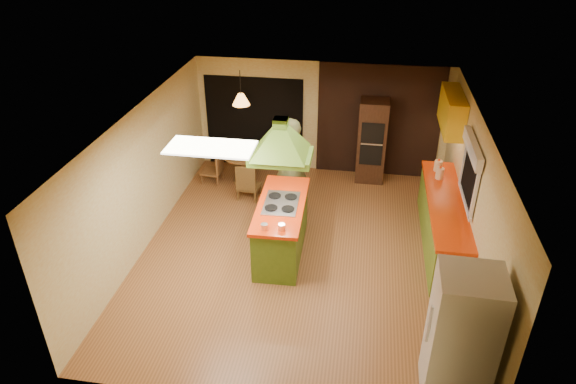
% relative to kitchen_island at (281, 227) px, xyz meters
% --- Properties ---
extents(ground, '(6.50, 6.50, 0.00)m').
position_rel_kitchen_island_xyz_m(ground, '(0.33, 0.04, -0.49)').
color(ground, '#995E32').
rests_on(ground, ground).
extents(room_walls, '(5.50, 6.50, 6.50)m').
position_rel_kitchen_island_xyz_m(room_walls, '(0.33, 0.04, 0.76)').
color(room_walls, beige).
rests_on(room_walls, ground).
extents(ceiling_plane, '(6.50, 6.50, 0.00)m').
position_rel_kitchen_island_xyz_m(ceiling_plane, '(0.33, 0.04, 2.01)').
color(ceiling_plane, silver).
rests_on(ceiling_plane, room_walls).
extents(brick_panel, '(2.64, 0.03, 2.50)m').
position_rel_kitchen_island_xyz_m(brick_panel, '(1.58, 3.27, 0.76)').
color(brick_panel, '#381E14').
rests_on(brick_panel, ground).
extents(nook_opening, '(2.20, 0.03, 2.10)m').
position_rel_kitchen_island_xyz_m(nook_opening, '(-1.17, 3.27, 0.56)').
color(nook_opening, black).
rests_on(nook_opening, ground).
extents(right_counter, '(0.62, 3.05, 0.92)m').
position_rel_kitchen_island_xyz_m(right_counter, '(2.78, 0.64, -0.03)').
color(right_counter, olive).
rests_on(right_counter, ground).
extents(upper_cabinets, '(0.34, 1.40, 0.70)m').
position_rel_kitchen_island_xyz_m(upper_cabinets, '(2.90, 2.24, 1.46)').
color(upper_cabinets, yellow).
rests_on(upper_cabinets, room_walls).
extents(window_right, '(0.12, 1.35, 1.06)m').
position_rel_kitchen_island_xyz_m(window_right, '(3.03, 0.44, 1.28)').
color(window_right, black).
rests_on(window_right, room_walls).
extents(fluor_panel, '(1.20, 0.60, 0.03)m').
position_rel_kitchen_island_xyz_m(fluor_panel, '(-0.77, -1.16, 1.99)').
color(fluor_panel, white).
rests_on(fluor_panel, ceiling_plane).
extents(kitchen_island, '(0.84, 1.98, 0.99)m').
position_rel_kitchen_island_xyz_m(kitchen_island, '(0.00, 0.00, 0.00)').
color(kitchen_island, '#4E6E1B').
rests_on(kitchen_island, ground).
extents(range_hood, '(0.99, 0.72, 0.79)m').
position_rel_kitchen_island_xyz_m(range_hood, '(0.00, -0.00, 1.76)').
color(range_hood, '#52751D').
rests_on(range_hood, ceiling_plane).
extents(man, '(0.83, 0.66, 1.98)m').
position_rel_kitchen_island_xyz_m(man, '(-0.05, 1.33, 0.50)').
color(man, brown).
rests_on(man, ground).
extents(refrigerator, '(0.77, 0.73, 1.82)m').
position_rel_kitchen_island_xyz_m(refrigerator, '(2.61, -2.59, 0.42)').
color(refrigerator, silver).
rests_on(refrigerator, ground).
extents(wall_oven, '(0.60, 0.60, 1.83)m').
position_rel_kitchen_island_xyz_m(wall_oven, '(1.47, 2.99, 0.42)').
color(wall_oven, '#412415').
rests_on(wall_oven, ground).
extents(dining_table, '(0.91, 0.91, 0.69)m').
position_rel_kitchen_island_xyz_m(dining_table, '(-1.23, 2.40, -0.01)').
color(dining_table, brown).
rests_on(dining_table, ground).
extents(chair_left, '(0.46, 0.46, 0.78)m').
position_rel_kitchen_island_xyz_m(chair_left, '(-1.93, 2.30, -0.11)').
color(chair_left, brown).
rests_on(chair_left, ground).
extents(chair_near, '(0.47, 0.47, 0.80)m').
position_rel_kitchen_island_xyz_m(chair_near, '(-0.98, 1.75, -0.10)').
color(chair_near, brown).
rests_on(chair_near, ground).
extents(pendant_lamp, '(0.43, 0.43, 0.23)m').
position_rel_kitchen_island_xyz_m(pendant_lamp, '(-1.23, 2.40, 1.41)').
color(pendant_lamp, '#FF9E3F').
rests_on(pendant_lamp, ceiling_plane).
extents(canister_large, '(0.17, 0.17, 0.21)m').
position_rel_kitchen_island_xyz_m(canister_large, '(2.73, 1.44, 0.53)').
color(canister_large, '#F5E5C5').
rests_on(canister_large, right_counter).
extents(canister_medium, '(0.16, 0.16, 0.21)m').
position_rel_kitchen_island_xyz_m(canister_medium, '(2.73, 1.76, 0.53)').
color(canister_medium, '#F7EAC7').
rests_on(canister_medium, right_counter).
extents(canister_small, '(0.14, 0.14, 0.14)m').
position_rel_kitchen_island_xyz_m(canister_small, '(2.73, 1.57, 0.50)').
color(canister_small, '#F4E1C4').
rests_on(canister_small, right_counter).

